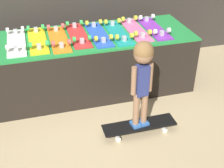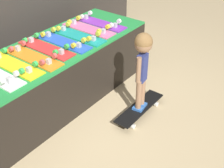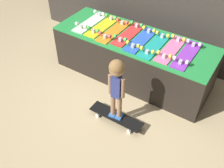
# 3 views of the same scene
# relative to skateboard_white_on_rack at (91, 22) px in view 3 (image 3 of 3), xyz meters

# --- Properties ---
(ground_plane) EXTENTS (16.00, 16.00, 0.00)m
(ground_plane) POSITION_rel_skateboard_white_on_rack_xyz_m (0.75, -0.51, -0.68)
(ground_plane) COLOR tan
(display_rack) EXTENTS (2.27, 0.80, 0.66)m
(display_rack) POSITION_rel_skateboard_white_on_rack_xyz_m (0.75, -0.01, -0.35)
(display_rack) COLOR black
(display_rack) RESTS_ON ground_plane
(skateboard_white_on_rack) EXTENTS (0.19, 0.68, 0.09)m
(skateboard_white_on_rack) POSITION_rel_skateboard_white_on_rack_xyz_m (0.00, 0.00, 0.00)
(skateboard_white_on_rack) COLOR white
(skateboard_white_on_rack) RESTS_ON display_rack
(skateboard_yellow_on_rack) EXTENTS (0.19, 0.68, 0.09)m
(skateboard_yellow_on_rack) POSITION_rel_skateboard_white_on_rack_xyz_m (0.21, -0.00, 0.00)
(skateboard_yellow_on_rack) COLOR yellow
(skateboard_yellow_on_rack) RESTS_ON display_rack
(skateboard_orange_on_rack) EXTENTS (0.19, 0.68, 0.09)m
(skateboard_orange_on_rack) POSITION_rel_skateboard_white_on_rack_xyz_m (0.43, -0.03, 0.00)
(skateboard_orange_on_rack) COLOR orange
(skateboard_orange_on_rack) RESTS_ON display_rack
(skateboard_red_on_rack) EXTENTS (0.19, 0.68, 0.09)m
(skateboard_red_on_rack) POSITION_rel_skateboard_white_on_rack_xyz_m (0.64, 0.02, 0.00)
(skateboard_red_on_rack) COLOR red
(skateboard_red_on_rack) RESTS_ON display_rack
(skateboard_blue_on_rack) EXTENTS (0.19, 0.68, 0.09)m
(skateboard_blue_on_rack) POSITION_rel_skateboard_white_on_rack_xyz_m (0.86, -0.02, 0.00)
(skateboard_blue_on_rack) COLOR blue
(skateboard_blue_on_rack) RESTS_ON display_rack
(skateboard_teal_on_rack) EXTENTS (0.19, 0.68, 0.09)m
(skateboard_teal_on_rack) POSITION_rel_skateboard_white_on_rack_xyz_m (1.07, -0.04, 0.00)
(skateboard_teal_on_rack) COLOR teal
(skateboard_teal_on_rack) RESTS_ON display_rack
(skateboard_pink_on_rack) EXTENTS (0.19, 0.68, 0.09)m
(skateboard_pink_on_rack) POSITION_rel_skateboard_white_on_rack_xyz_m (1.29, -0.01, 0.00)
(skateboard_pink_on_rack) COLOR pink
(skateboard_pink_on_rack) RESTS_ON display_rack
(skateboard_purple_on_rack) EXTENTS (0.19, 0.68, 0.09)m
(skateboard_purple_on_rack) POSITION_rel_skateboard_white_on_rack_xyz_m (1.50, -0.01, 0.00)
(skateboard_purple_on_rack) COLOR purple
(skateboard_purple_on_rack) RESTS_ON display_rack
(skateboard_on_floor) EXTENTS (0.71, 0.18, 0.09)m
(skateboard_on_floor) POSITION_rel_skateboard_white_on_rack_xyz_m (1.03, -0.92, -0.61)
(skateboard_on_floor) COLOR black
(skateboard_on_floor) RESTS_ON ground_plane
(child) EXTENTS (0.20, 0.17, 0.86)m
(child) POSITION_rel_skateboard_white_on_rack_xyz_m (1.03, -0.92, 0.01)
(child) COLOR #3870C6
(child) RESTS_ON skateboard_on_floor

